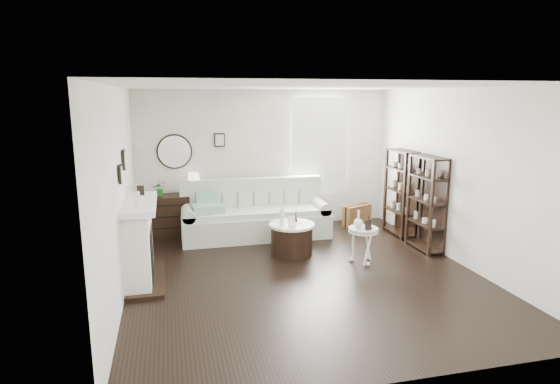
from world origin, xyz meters
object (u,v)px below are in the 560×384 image
object	(u,v)px
sofa	(255,218)
dresser	(177,215)
drum_table	(292,239)
pedestal_table	(363,231)

from	to	relation	value
sofa	dresser	bearing A→B (deg)	164.70
sofa	drum_table	xyz separation A→B (m)	(0.40, -1.17, -0.08)
sofa	pedestal_table	size ratio (longest dim) A/B	4.80
sofa	pedestal_table	distance (m)	2.29
dresser	drum_table	xyz separation A→B (m)	(1.82, -1.55, -0.12)
sofa	drum_table	size ratio (longest dim) A/B	3.60
drum_table	pedestal_table	bearing A→B (deg)	-33.18
drum_table	dresser	bearing A→B (deg)	139.49
sofa	drum_table	bearing A→B (deg)	-70.88
dresser	pedestal_table	bearing A→B (deg)	-38.09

